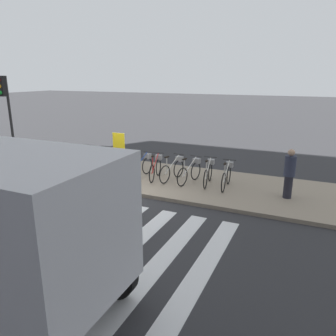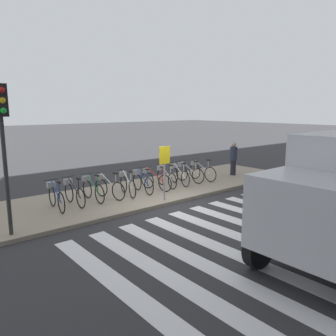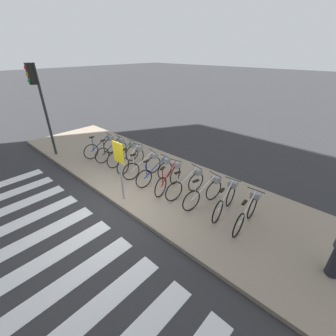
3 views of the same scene
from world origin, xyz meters
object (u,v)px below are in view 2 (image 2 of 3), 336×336
Objects in this scene: parked_bicycle_6 at (154,179)px; sign_post at (165,164)px; pedestrian at (233,158)px; parked_bicycle_2 at (92,188)px; parked_bicycle_8 at (178,174)px; parked_bicycle_5 at (142,181)px; parked_bicycle_9 at (188,172)px; parked_bicycle_4 at (127,183)px; parked_bicycle_1 at (73,192)px; parked_bicycle_0 at (55,196)px; traffic_light at (3,129)px; parked_bicycle_3 at (108,186)px; parked_bicycle_7 at (165,176)px; parked_bicycle_10 at (201,170)px.

sign_post is at bearing -114.35° from parked_bicycle_6.
parked_bicycle_6 is at bearing 178.35° from pedestrian.
parked_bicycle_2 and parked_bicycle_8 have the same top height.
parked_bicycle_5 and parked_bicycle_9 have the same top height.
parked_bicycle_4 and parked_bicycle_9 have the same top height.
parked_bicycle_5 is at bearing -2.17° from parked_bicycle_1.
parked_bicycle_0 is 2.66m from parked_bicycle_4.
parked_bicycle_4 is at bearing -2.35° from parked_bicycle_1.
traffic_light reaches higher than sign_post.
sign_post is at bearing -92.04° from parked_bicycle_5.
parked_bicycle_1 is at bearing 34.16° from traffic_light.
parked_bicycle_2 is 1.01× the size of parked_bicycle_3.
parked_bicycle_7 is 0.82× the size of sign_post.
parked_bicycle_3 is 3.33m from parked_bicycle_8.
parked_bicycle_4 is at bearing -177.27° from parked_bicycle_9.
parked_bicycle_10 is at bearing -8.39° from parked_bicycle_9.
parked_bicycle_3 is 4.49m from traffic_light.
parked_bicycle_3 and parked_bicycle_9 have the same top height.
parked_bicycle_7 is 0.99× the size of parked_bicycle_10.
traffic_light is at bearing -138.82° from parked_bicycle_0.
parked_bicycle_5 is at bearing -3.27° from parked_bicycle_3.
parked_bicycle_4 is at bearing -178.55° from parked_bicycle_8.
traffic_light reaches higher than parked_bicycle_1.
parked_bicycle_10 is (4.65, -0.01, 0.00)m from parked_bicycle_3.
parked_bicycle_5 is 1.01× the size of parked_bicycle_6.
parked_bicycle_1 is at bearing 149.77° from sign_post.
parked_bicycle_2 is 7.22m from pedestrian.
sign_post is at bearing -67.52° from parked_bicycle_4.
traffic_light reaches higher than parked_bicycle_0.
pedestrian reaches higher than parked_bicycle_8.
parked_bicycle_0 is 3.14m from traffic_light.
parked_bicycle_6 is 0.99× the size of pedestrian.
parked_bicycle_4 is 5.89m from pedestrian.
pedestrian is at bearing -1.70° from parked_bicycle_1.
pedestrian is at bearing 7.47° from traffic_light.
pedestrian is (3.98, -0.24, 0.38)m from parked_bicycle_7.
parked_bicycle_7 is 4.00m from pedestrian.
parked_bicycle_3 is 0.82× the size of sign_post.
parked_bicycle_3 is 0.76m from parked_bicycle_4.
parked_bicycle_1 is 7.91m from pedestrian.
parked_bicycle_6 is at bearing -178.47° from parked_bicycle_10.
parked_bicycle_5 is 0.59m from parked_bicycle_6.
parked_bicycle_0 is at bearing -170.74° from parked_bicycle_1.
parked_bicycle_0 and parked_bicycle_8 have the same top height.
parked_bicycle_9 is at bearing 2.73° from parked_bicycle_4.
parked_bicycle_5 is 1.01× the size of parked_bicycle_7.
parked_bicycle_1 is 0.70m from parked_bicycle_2.
parked_bicycle_8 is 0.42× the size of traffic_light.
sign_post reaches higher than parked_bicycle_10.
parked_bicycle_7 is (1.25, 0.10, 0.00)m from parked_bicycle_5.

